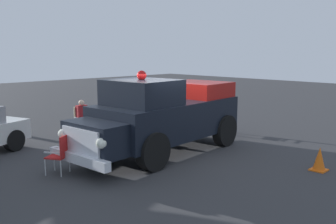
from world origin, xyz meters
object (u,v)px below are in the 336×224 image
object	(u,v)px
vintage_fire_truck	(163,115)
lawn_chair_near_truck	(81,118)
lawn_chair_spare	(61,152)
traffic_cone	(319,159)
lawn_chair_by_car	(225,118)
spectator_seated	(83,115)

from	to	relation	value
vintage_fire_truck	lawn_chair_near_truck	world-z (taller)	vintage_fire_truck
lawn_chair_spare	traffic_cone	bearing A→B (deg)	-41.87
vintage_fire_truck	lawn_chair_by_car	world-z (taller)	vintage_fire_truck
vintage_fire_truck	lawn_chair_near_truck	bearing A→B (deg)	93.86
vintage_fire_truck	traffic_cone	bearing A→B (deg)	-67.72
traffic_cone	lawn_chair_near_truck	bearing A→B (deg)	103.31
lawn_chair_near_truck	lawn_chair_by_car	distance (m)	5.58
lawn_chair_near_truck	traffic_cone	distance (m)	8.73
vintage_fire_truck	lawn_chair_spare	world-z (taller)	vintage_fire_truck
spectator_seated	traffic_cone	world-z (taller)	spectator_seated
vintage_fire_truck	lawn_chair_by_car	bearing A→B (deg)	6.49
lawn_chair_near_truck	traffic_cone	size ratio (longest dim) A/B	1.61
traffic_cone	vintage_fire_truck	bearing A→B (deg)	112.28
vintage_fire_truck	spectator_seated	size ratio (longest dim) A/B	4.74
lawn_chair_by_car	spectator_seated	size ratio (longest dim) A/B	0.79
lawn_chair_by_car	spectator_seated	distance (m)	5.50
vintage_fire_truck	spectator_seated	bearing A→B (deg)	94.05
vintage_fire_truck	lawn_chair_spare	bearing A→B (deg)	174.68
lawn_chair_near_truck	spectator_seated	bearing A→B (deg)	-92.26
lawn_chair_spare	spectator_seated	distance (m)	4.89
lawn_chair_near_truck	lawn_chair_by_car	size ratio (longest dim) A/B	1.00
lawn_chair_near_truck	lawn_chair_spare	world-z (taller)	same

